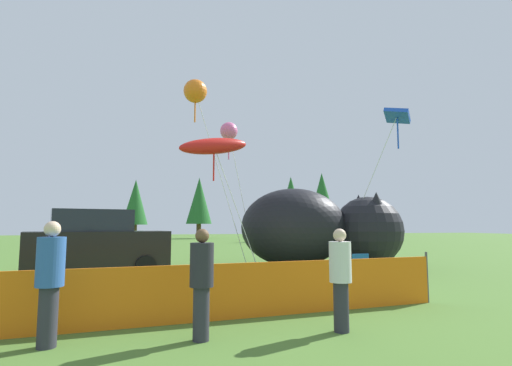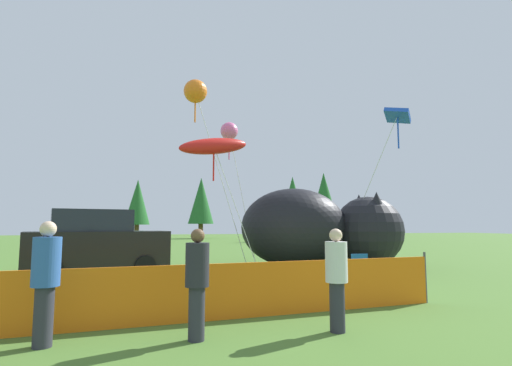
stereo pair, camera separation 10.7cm
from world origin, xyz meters
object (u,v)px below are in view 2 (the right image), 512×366
object	(u,v)px
spectator_in_grey_shirt	(197,279)
kite_blue_box	(397,118)
folding_chair	(357,268)
inflatable_cat	(318,230)
kite_orange_flower	(196,92)
parked_car	(97,243)
kite_pink_octopus	(229,132)
spectator_in_black_shirt	(337,275)
spectator_in_red_shirt	(46,277)
kite_red_lizard	(214,146)

from	to	relation	value
spectator_in_grey_shirt	kite_blue_box	size ratio (longest dim) A/B	0.26
folding_chair	spectator_in_grey_shirt	distance (m)	6.06
inflatable_cat	kite_orange_flower	xyz separation A→B (m)	(-4.82, 1.03, 5.63)
parked_car	inflatable_cat	distance (m)	8.18
kite_blue_box	kite_pink_octopus	distance (m)	7.11
spectator_in_grey_shirt	spectator_in_black_shirt	world-z (taller)	spectator_in_grey_shirt
parked_car	kite_pink_octopus	world-z (taller)	kite_pink_octopus
spectator_in_red_shirt	kite_blue_box	size ratio (longest dim) A/B	0.28
parked_car	folding_chair	size ratio (longest dim) A/B	5.18
spectator_in_grey_shirt	kite_pink_octopus	distance (m)	12.72
kite_pink_octopus	inflatable_cat	bearing A→B (deg)	-37.85
parked_car	kite_orange_flower	world-z (taller)	kite_orange_flower
spectator_in_black_shirt	spectator_in_red_shirt	bearing A→B (deg)	176.52
kite_orange_flower	kite_pink_octopus	distance (m)	2.52
inflatable_cat	spectator_in_grey_shirt	xyz separation A→B (m)	(-5.64, -9.00, -0.56)
parked_car	kite_blue_box	xyz separation A→B (m)	(10.84, -0.39, 4.73)
inflatable_cat	spectator_in_red_shirt	size ratio (longest dim) A/B	3.94
kite_orange_flower	kite_pink_octopus	bearing A→B (deg)	40.64
parked_car	spectator_in_black_shirt	distance (m)	9.19
spectator_in_black_shirt	spectator_in_grey_shirt	bearing A→B (deg)	178.27
spectator_in_grey_shirt	kite_red_lizard	distance (m)	9.43
kite_blue_box	kite_pink_octopus	size ratio (longest dim) A/B	0.99
inflatable_cat	folding_chair	bearing A→B (deg)	-90.39
spectator_in_red_shirt	kite_orange_flower	xyz separation A→B (m)	(2.87, 9.83, 6.13)
spectator_in_black_shirt	kite_blue_box	bearing A→B (deg)	50.52
inflatable_cat	parked_car	bearing A→B (deg)	-161.28
folding_chair	kite_blue_box	bearing A→B (deg)	-48.20
inflatable_cat	kite_red_lizard	distance (m)	5.28
kite_pink_octopus	folding_chair	bearing A→B (deg)	-74.11
kite_pink_octopus	kite_red_lizard	bearing A→B (deg)	-110.64
folding_chair	spectator_in_black_shirt	world-z (taller)	spectator_in_black_shirt
spectator_in_black_shirt	kite_blue_box	distance (m)	10.95
kite_red_lizard	kite_pink_octopus	world-z (taller)	kite_pink_octopus
kite_blue_box	kite_pink_octopus	bearing A→B (deg)	146.13
folding_chair	kite_red_lizard	distance (m)	6.96
kite_pink_octopus	kite_blue_box	bearing A→B (deg)	-33.87
inflatable_cat	spectator_in_red_shirt	distance (m)	11.70
inflatable_cat	spectator_in_black_shirt	xyz separation A→B (m)	(-3.48, -9.06, -0.56)
inflatable_cat	spectator_in_red_shirt	world-z (taller)	inflatable_cat
kite_orange_flower	kite_pink_octopus	size ratio (longest dim) A/B	1.21
spectator_in_grey_shirt	kite_red_lizard	bearing A→B (deg)	80.75
parked_car	spectator_in_red_shirt	world-z (taller)	parked_car
spectator_in_grey_shirt	spectator_in_black_shirt	bearing A→B (deg)	-1.73
spectator_in_grey_shirt	kite_blue_box	bearing A→B (deg)	41.76
inflatable_cat	kite_blue_box	bearing A→B (deg)	-17.93
spectator_in_red_shirt	spectator_in_black_shirt	bearing A→B (deg)	-3.48
kite_orange_flower	spectator_in_red_shirt	bearing A→B (deg)	-106.27
folding_chair	kite_blue_box	distance (m)	7.39
spectator_in_red_shirt	spectator_in_grey_shirt	distance (m)	2.06
spectator_in_grey_shirt	kite_pink_octopus	size ratio (longest dim) A/B	0.25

